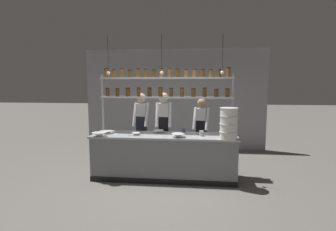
% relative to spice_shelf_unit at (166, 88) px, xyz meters
% --- Properties ---
extents(ground_plane, '(40.00, 40.00, 0.00)m').
position_rel_spice_shelf_unit_xyz_m(ground_plane, '(-0.00, -0.33, -1.87)').
color(ground_plane, slate).
extents(back_wall, '(5.39, 0.12, 2.98)m').
position_rel_spice_shelf_unit_xyz_m(back_wall, '(-0.00, 2.24, -0.38)').
color(back_wall, '#939399').
rests_on(back_wall, ground_plane).
extents(prep_counter, '(2.99, 0.76, 0.92)m').
position_rel_spice_shelf_unit_xyz_m(prep_counter, '(-0.00, -0.33, -1.41)').
color(prep_counter, gray).
rests_on(prep_counter, ground_plane).
extents(spice_shelf_unit, '(2.88, 0.28, 2.31)m').
position_rel_spice_shelf_unit_xyz_m(spice_shelf_unit, '(0.00, 0.00, 0.00)').
color(spice_shelf_unit, '#ADAFB5').
rests_on(spice_shelf_unit, ground_plane).
extents(chef_left, '(0.38, 0.32, 1.75)m').
position_rel_spice_shelf_unit_xyz_m(chef_left, '(-0.63, 0.41, -0.85)').
color(chef_left, black).
rests_on(chef_left, ground_plane).
extents(chef_center, '(0.37, 0.31, 1.77)m').
position_rel_spice_shelf_unit_xyz_m(chef_center, '(-0.09, 0.28, -0.84)').
color(chef_center, black).
rests_on(chef_center, ground_plane).
extents(chef_right, '(0.40, 0.33, 1.64)m').
position_rel_spice_shelf_unit_xyz_m(chef_right, '(0.78, 0.44, -0.93)').
color(chef_right, black).
rests_on(chef_right, ground_plane).
extents(container_stack, '(0.35, 0.35, 0.60)m').
position_rel_spice_shelf_unit_xyz_m(container_stack, '(1.27, -0.62, -0.65)').
color(container_stack, white).
rests_on(container_stack, prep_counter).
extents(prep_bowl_near_left, '(0.22, 0.22, 0.06)m').
position_rel_spice_shelf_unit_xyz_m(prep_bowl_near_left, '(-1.21, -0.32, -0.92)').
color(prep_bowl_near_left, white).
rests_on(prep_bowl_near_left, prep_counter).
extents(prep_bowl_center_front, '(0.17, 0.17, 0.05)m').
position_rel_spice_shelf_unit_xyz_m(prep_bowl_center_front, '(-0.57, -0.41, -0.93)').
color(prep_bowl_center_front, white).
rests_on(prep_bowl_center_front, prep_counter).
extents(prep_bowl_center_back, '(0.23, 0.23, 0.06)m').
position_rel_spice_shelf_unit_xyz_m(prep_bowl_center_back, '(-0.14, -0.14, -0.92)').
color(prep_bowl_center_back, white).
rests_on(prep_bowl_center_back, prep_counter).
extents(prep_bowl_near_right, '(0.27, 0.27, 0.07)m').
position_rel_spice_shelf_unit_xyz_m(prep_bowl_near_right, '(0.31, -0.54, -0.91)').
color(prep_bowl_near_right, silver).
rests_on(prep_bowl_near_right, prep_counter).
extents(prep_bowl_far_left, '(0.29, 0.29, 0.08)m').
position_rel_spice_shelf_unit_xyz_m(prep_bowl_far_left, '(-1.27, -0.63, -0.91)').
color(prep_bowl_far_left, silver).
rests_on(prep_bowl_far_left, prep_counter).
extents(serving_cup_front, '(0.07, 0.07, 0.10)m').
position_rel_spice_shelf_unit_xyz_m(serving_cup_front, '(0.39, -0.12, -0.90)').
color(serving_cup_front, '#334C70').
rests_on(serving_cup_front, prep_counter).
extents(serving_cup_by_board, '(0.09, 0.09, 0.11)m').
position_rel_spice_shelf_unit_xyz_m(serving_cup_by_board, '(0.77, -0.37, -0.90)').
color(serving_cup_by_board, '#B2B7BC').
rests_on(serving_cup_by_board, prep_counter).
extents(pendant_light_row, '(2.37, 0.07, 0.78)m').
position_rel_spice_shelf_unit_xyz_m(pendant_light_row, '(-0.01, -0.33, 0.36)').
color(pendant_light_row, black).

